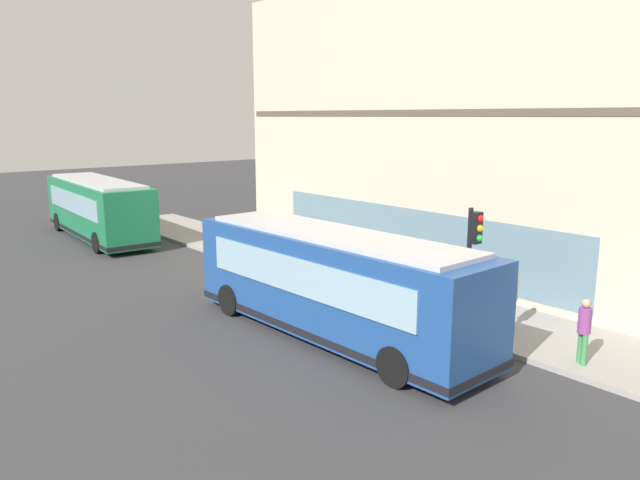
# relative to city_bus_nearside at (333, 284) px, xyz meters

# --- Properties ---
(ground) EXTENTS (120.00, 120.00, 0.00)m
(ground) POSITION_rel_city_bus_nearside_xyz_m (-0.07, 2.76, -1.55)
(ground) COLOR #38383A
(sidewalk_curb) EXTENTS (3.73, 40.00, 0.15)m
(sidewalk_curb) POSITION_rel_city_bus_nearside_xyz_m (4.40, 2.76, -1.48)
(sidewalk_curb) COLOR #9E9991
(sidewalk_curb) RESTS_ON ground
(building_corner) EXTENTS (8.76, 20.88, 11.56)m
(building_corner) POSITION_rel_city_bus_nearside_xyz_m (10.61, 2.76, 4.22)
(building_corner) COLOR beige
(building_corner) RESTS_ON ground
(city_bus_nearside) EXTENTS (2.83, 10.11, 3.07)m
(city_bus_nearside) POSITION_rel_city_bus_nearside_xyz_m (0.00, 0.00, 0.00)
(city_bus_nearside) COLOR #1E478C
(city_bus_nearside) RESTS_ON ground
(city_bus_far_down_street) EXTENTS (3.08, 10.16, 3.07)m
(city_bus_far_down_street) POSITION_rel_city_bus_nearside_xyz_m (0.06, 18.49, 0.00)
(city_bus_far_down_street) COLOR #197247
(city_bus_far_down_street) RESTS_ON ground
(traffic_light_near_corner) EXTENTS (0.32, 0.49, 3.56)m
(traffic_light_near_corner) POSITION_rel_city_bus_nearside_xyz_m (3.17, -2.40, 1.08)
(traffic_light_near_corner) COLOR black
(traffic_light_near_corner) RESTS_ON sidewalk_curb
(fire_hydrant) EXTENTS (0.35, 0.35, 0.74)m
(fire_hydrant) POSITION_rel_city_bus_nearside_xyz_m (4.50, 2.54, -1.04)
(fire_hydrant) COLOR yellow
(fire_hydrant) RESTS_ON sidewalk_curb
(pedestrian_walking_along_curb) EXTENTS (0.32, 0.32, 1.69)m
(pedestrian_walking_along_curb) POSITION_rel_city_bus_nearside_xyz_m (3.22, -5.77, -0.43)
(pedestrian_walking_along_curb) COLOR #3F8C4C
(pedestrian_walking_along_curb) RESTS_ON sidewalk_curb
(pedestrian_by_light_pole) EXTENTS (0.32, 0.32, 1.82)m
(pedestrian_by_light_pole) POSITION_rel_city_bus_nearside_xyz_m (3.93, 9.14, -0.34)
(pedestrian_by_light_pole) COLOR gold
(pedestrian_by_light_pole) RESTS_ON sidewalk_curb
(pedestrian_near_hydrant) EXTENTS (0.32, 0.32, 1.82)m
(pedestrian_near_hydrant) POSITION_rel_city_bus_nearside_xyz_m (4.08, -3.17, -0.35)
(pedestrian_near_hydrant) COLOR #3359A5
(pedestrian_near_hydrant) RESTS_ON sidewalk_curb
(pedestrian_near_building_entrance) EXTENTS (0.32, 0.32, 1.59)m
(pedestrian_near_building_entrance) POSITION_rel_city_bus_nearside_xyz_m (4.85, 5.85, -0.50)
(pedestrian_near_building_entrance) COLOR gold
(pedestrian_near_building_entrance) RESTS_ON sidewalk_curb
(newspaper_vending_box) EXTENTS (0.44, 0.42, 0.90)m
(newspaper_vending_box) POSITION_rel_city_bus_nearside_xyz_m (4.13, 7.97, -0.95)
(newspaper_vending_box) COLOR #197233
(newspaper_vending_box) RESTS_ON sidewalk_curb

